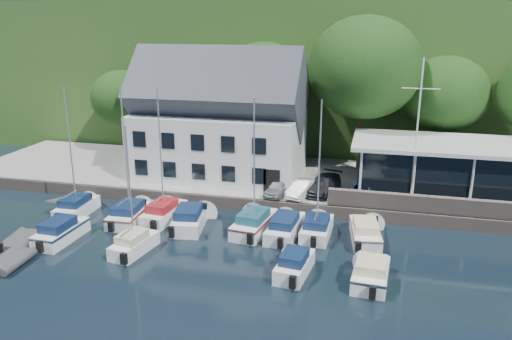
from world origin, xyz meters
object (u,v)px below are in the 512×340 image
(flagpole, at_px, (417,133))
(boat_r2_3, at_px, (295,262))
(car_white, at_px, (302,188))
(boat_r1_7, at_px, (365,230))
(boat_r2_0, at_px, (61,229))
(boat_r1_3, at_px, (190,217))
(car_blue, at_px, (362,190))
(harbor_building, at_px, (219,126))
(boat_r2_4, at_px, (371,271))
(dinghy_1, at_px, (10,260))
(dinghy_0, at_px, (20,240))
(boat_r1_5, at_px, (285,225))
(boat_r1_6, at_px, (319,175))
(club_pavilion, at_px, (438,167))
(boat_r1_2, at_px, (161,160))
(car_silver, at_px, (278,188))
(boat_r1_4, at_px, (254,165))
(boat_r2_1, at_px, (130,187))
(boat_r1_0, at_px, (71,156))
(car_dgrey, at_px, (323,184))

(flagpole, xyz_separation_m, boat_r2_3, (-6.86, -10.83, -5.57))
(car_white, height_order, boat_r1_7, car_white)
(boat_r2_0, bearing_deg, boat_r1_3, 30.46)
(car_blue, bearing_deg, harbor_building, 176.68)
(boat_r2_4, relative_size, dinghy_1, 1.66)
(car_blue, xyz_separation_m, dinghy_0, (-21.30, -11.65, -1.23))
(boat_r1_5, bearing_deg, boat_r1_6, 16.04)
(car_white, bearing_deg, club_pavilion, 33.99)
(boat_r1_2, bearing_deg, car_silver, 37.71)
(car_blue, xyz_separation_m, boat_r1_5, (-4.84, -5.98, -0.86))
(harbor_building, bearing_deg, boat_r1_3, -85.28)
(boat_r1_4, relative_size, boat_r2_1, 1.11)
(car_silver, height_order, boat_r1_0, boat_r1_0)
(boat_r1_3, bearing_deg, boat_r1_4, -4.71)
(car_white, distance_m, car_dgrey, 1.88)
(boat_r1_6, relative_size, dinghy_1, 2.71)
(car_silver, xyz_separation_m, dinghy_0, (-14.95, -10.80, -1.20))
(club_pavilion, bearing_deg, car_dgrey, -166.17)
(flagpole, bearing_deg, dinghy_1, -149.53)
(flagpole, bearing_deg, boat_r1_5, -146.29)
(car_white, xyz_separation_m, car_dgrey, (1.49, 1.14, 0.05))
(dinghy_0, distance_m, dinghy_1, 2.90)
(boat_r1_3, height_order, boat_r2_3, boat_r1_3)
(harbor_building, distance_m, car_blue, 13.32)
(club_pavilion, xyz_separation_m, boat_r1_3, (-17.22, -8.90, -2.27))
(boat_r1_3, bearing_deg, car_blue, 19.07)
(car_white, xyz_separation_m, boat_r2_1, (-9.06, -10.25, 2.73))
(car_blue, bearing_deg, boat_r1_7, -73.94)
(car_blue, bearing_deg, car_white, -161.42)
(harbor_building, bearing_deg, car_white, -25.63)
(car_silver, bearing_deg, harbor_building, 159.73)
(car_blue, bearing_deg, boat_r1_6, -105.17)
(boat_r1_2, bearing_deg, boat_r2_0, -130.67)
(car_dgrey, relative_size, boat_r1_2, 0.49)
(boat_r1_0, bearing_deg, boat_r1_4, -2.27)
(car_blue, xyz_separation_m, boat_r1_3, (-11.61, -6.23, -0.82))
(harbor_building, height_order, car_dgrey, harbor_building)
(car_blue, relative_size, boat_r1_6, 0.41)
(boat_r1_3, distance_m, dinghy_0, 11.11)
(car_dgrey, bearing_deg, harbor_building, 178.78)
(car_dgrey, xyz_separation_m, dinghy_0, (-18.27, -12.19, -1.28))
(harbor_building, distance_m, boat_r1_0, 12.46)
(club_pavilion, height_order, car_white, club_pavilion)
(boat_r1_6, bearing_deg, boat_r2_4, -55.19)
(boat_r1_0, xyz_separation_m, boat_r2_0, (1.62, -4.33, -3.80))
(car_silver, relative_size, boat_r1_0, 0.37)
(car_silver, bearing_deg, boat_r2_4, -41.24)
(club_pavilion, relative_size, dinghy_1, 4.16)
(boat_r2_3, relative_size, dinghy_1, 1.62)
(boat_r1_4, xyz_separation_m, boat_r2_1, (-6.55, -4.97, -0.46))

